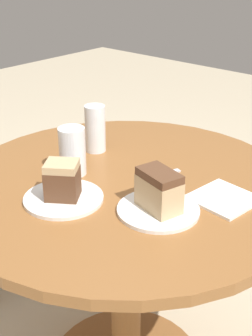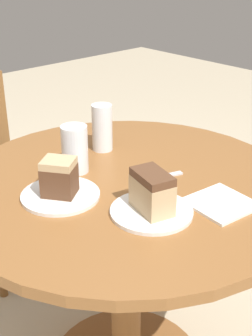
# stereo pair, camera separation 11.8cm
# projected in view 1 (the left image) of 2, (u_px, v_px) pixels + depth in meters

# --- Properties ---
(table) EXTENTS (0.99, 0.99, 0.75)m
(table) POSITION_uv_depth(u_px,v_px,m) (126.00, 236.00, 1.41)
(table) COLOR brown
(table) RESTS_ON ground_plane
(plate_near) EXTENTS (0.21, 0.21, 0.01)m
(plate_near) POSITION_uv_depth(u_px,v_px,m) (158.00, 210.00, 1.18)
(plate_near) COLOR white
(plate_near) RESTS_ON table
(plate_far) EXTENTS (0.21, 0.21, 0.01)m
(plate_far) POSITION_uv_depth(u_px,v_px,m) (64.00, 198.00, 1.23)
(plate_far) COLOR white
(plate_far) RESTS_ON table
(cake_slice_near) EXTENTS (0.10, 0.13, 0.10)m
(cake_slice_near) POSITION_uv_depth(u_px,v_px,m) (159.00, 190.00, 1.15)
(cake_slice_near) COLOR tan
(cake_slice_near) RESTS_ON plate_near
(cake_slice_far) EXTENTS (0.11, 0.11, 0.10)m
(cake_slice_far) POSITION_uv_depth(u_px,v_px,m) (62.00, 180.00, 1.21)
(cake_slice_far) COLOR brown
(cake_slice_far) RESTS_ON plate_far
(glass_lemonade) EXTENTS (0.08, 0.08, 0.14)m
(glass_lemonade) POSITION_uv_depth(u_px,v_px,m) (72.00, 154.00, 1.35)
(glass_lemonade) COLOR beige
(glass_lemonade) RESTS_ON table
(glass_water) EXTENTS (0.07, 0.07, 0.15)m
(glass_water) POSITION_uv_depth(u_px,v_px,m) (95.00, 131.00, 1.50)
(glass_water) COLOR silver
(glass_water) RESTS_ON table
(napkin_stack) EXTENTS (0.17, 0.17, 0.01)m
(napkin_stack) POSITION_uv_depth(u_px,v_px,m) (224.00, 199.00, 1.23)
(napkin_stack) COLOR white
(napkin_stack) RESTS_ON table
(fork) EXTENTS (0.11, 0.16, 0.00)m
(fork) POSITION_uv_depth(u_px,v_px,m) (154.00, 186.00, 1.29)
(fork) COLOR silver
(fork) RESTS_ON table
(spoon) EXTENTS (0.15, 0.06, 0.00)m
(spoon) POSITION_uv_depth(u_px,v_px,m) (158.00, 176.00, 1.35)
(spoon) COLOR silver
(spoon) RESTS_ON table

